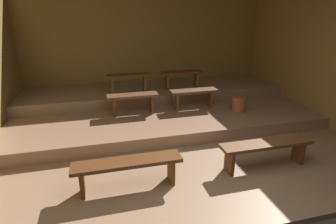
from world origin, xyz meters
TOP-DOWN VIEW (x-y plane):
  - ground at (0.00, 2.25)m, footprint 6.71×5.30m
  - wall_back at (0.00, 4.53)m, footprint 6.71×0.06m
  - wall_right at (2.98, 2.25)m, footprint 0.06×5.30m
  - platform_lower at (0.00, 3.02)m, footprint 5.91×2.97m
  - platform_middle at (0.00, 3.77)m, footprint 5.91×1.46m
  - bench_floor_left at (-0.98, 0.65)m, footprint 1.36×0.27m
  - bench_floor_right at (0.98, 0.65)m, footprint 1.36×0.27m
  - bench_lower_left at (-0.62, 2.71)m, footprint 0.97×0.27m
  - bench_lower_right at (0.62, 2.71)m, footprint 0.97×0.27m
  - bench_middle_left at (-0.60, 3.48)m, footprint 0.92×0.27m
  - bench_middle_right at (0.60, 3.48)m, footprint 0.92×0.27m
  - pail_lower at (1.45, 2.32)m, footprint 0.27×0.27m

SIDE VIEW (x-z plane):
  - ground at x=0.00m, z-range -0.08..0.00m
  - platform_lower at x=0.00m, z-range 0.00..0.23m
  - bench_floor_left at x=-0.98m, z-range 0.11..0.51m
  - bench_floor_right at x=0.98m, z-range 0.11..0.51m
  - platform_middle at x=0.00m, z-range 0.23..0.45m
  - pail_lower at x=1.45m, z-range 0.23..0.52m
  - bench_lower_left at x=-0.62m, z-range 0.33..0.72m
  - bench_lower_right at x=0.62m, z-range 0.33..0.72m
  - bench_middle_left at x=-0.60m, z-range 0.55..0.95m
  - bench_middle_right at x=0.60m, z-range 0.55..0.95m
  - wall_back at x=0.00m, z-range 0.00..2.66m
  - wall_right at x=2.98m, z-range 0.00..2.66m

